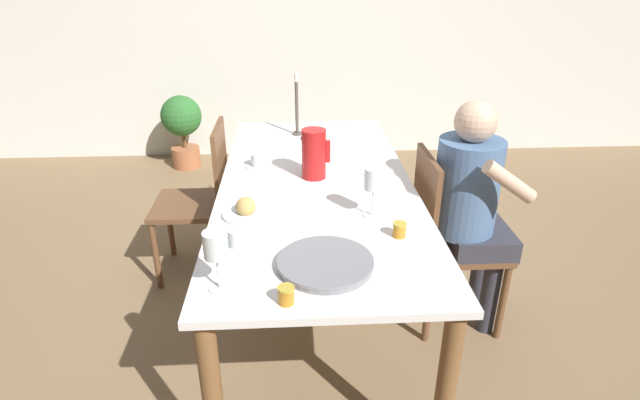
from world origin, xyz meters
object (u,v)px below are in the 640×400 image
person_seated (472,201)px  teacup_across (259,161)px  chair_person_side (446,236)px  bread_plate (246,210)px  red_pitcher (314,154)px  jam_jar_amber (286,294)px  chair_opposite (202,197)px  jam_jar_red (399,229)px  serving_tray (325,263)px  wine_glass_juice (216,248)px  wine_glass_water (374,181)px  teacup_near_person (239,239)px  potted_plant (182,124)px  candlestick_tall (297,111)px

person_seated → teacup_across: size_ratio=8.75×
chair_person_side → bread_plate: bearing=-75.0°
red_pitcher → jam_jar_amber: bearing=-97.5°
chair_opposite → jam_jar_red: bearing=-136.9°
chair_opposite → teacup_across: chair_opposite is taller
person_seated → serving_tray: size_ratio=3.53×
red_pitcher → serving_tray: 0.81m
wine_glass_juice → jam_jar_amber: size_ratio=3.58×
chair_opposite → wine_glass_water: size_ratio=4.30×
wine_glass_juice → teacup_near_person: 0.29m
red_pitcher → potted_plant: red_pitcher is taller
red_pitcher → wine_glass_water: 0.48m
red_pitcher → teacup_across: red_pitcher is taller
chair_opposite → serving_tray: bearing=-151.9°
chair_opposite → teacup_across: size_ratio=6.77×
red_pitcher → chair_opposite: bearing=148.1°
teacup_near_person → bread_plate: bearing=88.7°
teacup_across → candlestick_tall: bearing=68.4°
serving_tray → candlestick_tall: bearing=92.9°
chair_person_side → serving_tray: size_ratio=2.73×
teacup_across → jam_jar_red: size_ratio=2.33×
wine_glass_juice → jam_jar_amber: bearing=-22.0°
red_pitcher → teacup_across: (-0.28, 0.16, -0.09)m
bread_plate → jam_jar_amber: size_ratio=3.44×
chair_person_side → jam_jar_red: 0.67m
person_seated → teacup_across: bearing=-108.1°
red_pitcher → teacup_across: bearing=150.6°
wine_glass_water → teacup_across: wine_glass_water is taller
red_pitcher → jam_jar_red: red_pitcher is taller
chair_opposite → person_seated: (1.38, -0.57, 0.21)m
chair_person_side → red_pitcher: size_ratio=3.79×
chair_opposite → red_pitcher: bearing=-121.9°
chair_opposite → serving_tray: 1.39m
wine_glass_water → candlestick_tall: size_ratio=0.57×
serving_tray → potted_plant: bearing=110.4°
chair_person_side → candlestick_tall: size_ratio=2.46×
jam_jar_red → potted_plant: bearing=116.9°
wine_glass_juice → bread_plate: 0.54m
teacup_near_person → candlestick_tall: candlestick_tall is taller
chair_person_side → wine_glass_water: 0.68m
person_seated → chair_opposite: bearing=-112.5°
chair_person_side → teacup_across: (-0.93, 0.29, 0.31)m
red_pitcher → bread_plate: red_pitcher is taller
candlestick_tall → potted_plant: candlestick_tall is taller
red_pitcher → potted_plant: bearing=117.0°
wine_glass_water → serving_tray: wine_glass_water is taller
serving_tray → jam_jar_amber: (-0.13, -0.19, 0.02)m
wine_glass_juice → serving_tray: wine_glass_juice is taller
person_seated → jam_jar_red: 0.62m
person_seated → wine_glass_water: 0.62m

